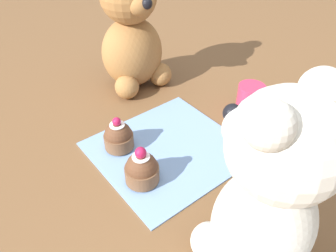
{
  "coord_description": "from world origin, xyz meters",
  "views": [
    {
      "loc": [
        0.27,
        0.34,
        0.41
      ],
      "look_at": [
        0.0,
        0.0,
        0.06
      ],
      "focal_mm": 35.0,
      "sensor_mm": 36.0,
      "label": 1
    }
  ],
  "objects": [
    {
      "name": "ground_plane",
      "position": [
        0.0,
        0.0,
        0.0
      ],
      "size": [
        4.0,
        4.0,
        0.0
      ],
      "primitive_type": "plane",
      "color": "brown"
    },
    {
      "name": "cupcake_near_cream_bear",
      "position": [
        0.08,
        0.03,
        0.03
      ],
      "size": [
        0.06,
        0.06,
        0.07
      ],
      "color": "brown",
      "rests_on": "knitted_placemat"
    },
    {
      "name": "juice_glass",
      "position": [
        -0.21,
        0.01,
        0.03
      ],
      "size": [
        0.05,
        0.05,
        0.06
      ],
      "primitive_type": "cylinder",
      "color": "#DB3356",
      "rests_on": "ground_plane"
    },
    {
      "name": "teddy_bear_cream",
      "position": [
        0.04,
        0.23,
        0.13
      ],
      "size": [
        0.14,
        0.14,
        0.26
      ],
      "rotation": [
        0.0,
        0.0,
        0.02
      ],
      "color": "silver",
      "rests_on": "ground_plane"
    },
    {
      "name": "teaspoon",
      "position": [
        -0.29,
        0.07,
        0.0
      ],
      "size": [
        0.11,
        0.03,
        0.01
      ],
      "primitive_type": "cube",
      "rotation": [
        0.0,
        0.0,
        0.18
      ],
      "color": "silver",
      "rests_on": "ground_plane"
    },
    {
      "name": "teddy_bear_tan",
      "position": [
        -0.08,
        -0.23,
        0.13
      ],
      "size": [
        0.14,
        0.14,
        0.27
      ],
      "rotation": [
        0.0,
        0.0,
        3.12
      ],
      "color": "#A3703D",
      "rests_on": "ground_plane"
    },
    {
      "name": "knitted_placemat",
      "position": [
        0.0,
        0.0,
        0.0
      ],
      "size": [
        0.25,
        0.23,
        0.01
      ],
      "primitive_type": "cube",
      "color": "#7A9ED1",
      "rests_on": "ground_plane"
    },
    {
      "name": "cupcake_near_tan_bear",
      "position": [
        0.07,
        -0.06,
        0.03
      ],
      "size": [
        0.05,
        0.05,
        0.06
      ],
      "color": "brown",
      "rests_on": "knitted_placemat"
    }
  ]
}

